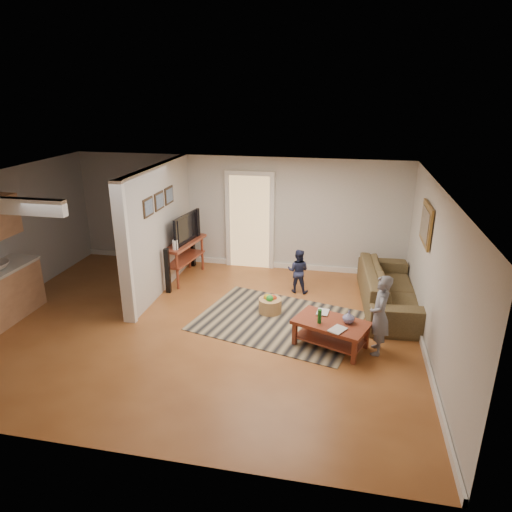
{
  "coord_description": "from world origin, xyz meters",
  "views": [
    {
      "loc": [
        2.39,
        -6.67,
        3.85
      ],
      "look_at": [
        0.9,
        0.69,
        1.1
      ],
      "focal_mm": 32.0,
      "sensor_mm": 36.0,
      "label": 1
    }
  ],
  "objects_px": {
    "speaker_left": "(167,271)",
    "toddler": "(297,291)",
    "speaker_right": "(192,245)",
    "coffee_table": "(332,327)",
    "toy_basket": "(270,305)",
    "tv_console": "(183,245)",
    "sofa": "(388,306)",
    "child": "(376,352)"
  },
  "relations": [
    {
      "from": "sofa",
      "to": "toy_basket",
      "type": "xyz_separation_m",
      "value": [
        -2.15,
        -0.68,
        0.15
      ]
    },
    {
      "from": "speaker_left",
      "to": "sofa",
      "type": "bearing_deg",
      "value": -1.29
    },
    {
      "from": "toy_basket",
      "to": "toddler",
      "type": "height_order",
      "value": "toddler"
    },
    {
      "from": "child",
      "to": "toy_basket",
      "type": "bearing_deg",
      "value": -116.52
    },
    {
      "from": "speaker_left",
      "to": "tv_console",
      "type": "bearing_deg",
      "value": 81.16
    },
    {
      "from": "speaker_right",
      "to": "toddler",
      "type": "relative_size",
      "value": 1.12
    },
    {
      "from": "coffee_table",
      "to": "toy_basket",
      "type": "distance_m",
      "value": 1.51
    },
    {
      "from": "toddler",
      "to": "coffee_table",
      "type": "bearing_deg",
      "value": 117.74
    },
    {
      "from": "speaker_left",
      "to": "child",
      "type": "distance_m",
      "value": 4.28
    },
    {
      "from": "speaker_left",
      "to": "speaker_right",
      "type": "bearing_deg",
      "value": 85.84
    },
    {
      "from": "sofa",
      "to": "tv_console",
      "type": "distance_m",
      "value": 4.34
    },
    {
      "from": "tv_console",
      "to": "toddler",
      "type": "height_order",
      "value": "tv_console"
    },
    {
      "from": "tv_console",
      "to": "toy_basket",
      "type": "xyz_separation_m",
      "value": [
        2.09,
        -1.24,
        -0.6
      ]
    },
    {
      "from": "coffee_table",
      "to": "speaker_left",
      "type": "bearing_deg",
      "value": 156.59
    },
    {
      "from": "sofa",
      "to": "speaker_right",
      "type": "xyz_separation_m",
      "value": [
        -4.3,
        1.29,
        0.5
      ]
    },
    {
      "from": "sofa",
      "to": "toy_basket",
      "type": "height_order",
      "value": "toy_basket"
    },
    {
      "from": "sofa",
      "to": "toddler",
      "type": "height_order",
      "value": "toddler"
    },
    {
      "from": "coffee_table",
      "to": "toddler",
      "type": "height_order",
      "value": "coffee_table"
    },
    {
      "from": "sofa",
      "to": "toy_basket",
      "type": "relative_size",
      "value": 6.06
    },
    {
      "from": "speaker_right",
      "to": "toddler",
      "type": "xyz_separation_m",
      "value": [
        2.54,
        -0.96,
        -0.5
      ]
    },
    {
      "from": "tv_console",
      "to": "sofa",
      "type": "bearing_deg",
      "value": 0.9
    },
    {
      "from": "coffee_table",
      "to": "tv_console",
      "type": "xyz_separation_m",
      "value": [
        -3.24,
        2.2,
        0.41
      ]
    },
    {
      "from": "coffee_table",
      "to": "toy_basket",
      "type": "xyz_separation_m",
      "value": [
        -1.15,
        0.96,
        -0.19
      ]
    },
    {
      "from": "child",
      "to": "toddler",
      "type": "relative_size",
      "value": 1.42
    },
    {
      "from": "tv_console",
      "to": "child",
      "type": "height_order",
      "value": "tv_console"
    },
    {
      "from": "speaker_left",
      "to": "toddler",
      "type": "relative_size",
      "value": 1.04
    },
    {
      "from": "sofa",
      "to": "child",
      "type": "bearing_deg",
      "value": 165.69
    },
    {
      "from": "sofa",
      "to": "coffee_table",
      "type": "relative_size",
      "value": 1.95
    },
    {
      "from": "tv_console",
      "to": "speaker_right",
      "type": "height_order",
      "value": "tv_console"
    },
    {
      "from": "sofa",
      "to": "tv_console",
      "type": "relative_size",
      "value": 1.84
    },
    {
      "from": "sofa",
      "to": "speaker_left",
      "type": "height_order",
      "value": "speaker_left"
    },
    {
      "from": "toy_basket",
      "to": "child",
      "type": "relative_size",
      "value": 0.33
    },
    {
      "from": "coffee_table",
      "to": "speaker_right",
      "type": "xyz_separation_m",
      "value": [
        -3.3,
        2.93,
        0.16
      ]
    },
    {
      "from": "toddler",
      "to": "sofa",
      "type": "bearing_deg",
      "value": 175.91
    },
    {
      "from": "speaker_right",
      "to": "child",
      "type": "height_order",
      "value": "speaker_right"
    },
    {
      "from": "speaker_right",
      "to": "toddler",
      "type": "distance_m",
      "value": 2.76
    },
    {
      "from": "coffee_table",
      "to": "tv_console",
      "type": "distance_m",
      "value": 3.94
    },
    {
      "from": "coffee_table",
      "to": "toddler",
      "type": "relative_size",
      "value": 1.44
    },
    {
      "from": "sofa",
      "to": "toddler",
      "type": "distance_m",
      "value": 1.79
    },
    {
      "from": "sofa",
      "to": "tv_console",
      "type": "height_order",
      "value": "tv_console"
    },
    {
      "from": "sofa",
      "to": "speaker_right",
      "type": "height_order",
      "value": "speaker_right"
    },
    {
      "from": "tv_console",
      "to": "toy_basket",
      "type": "bearing_deg",
      "value": -22.3
    }
  ]
}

